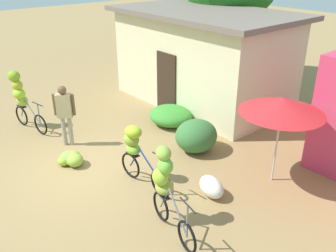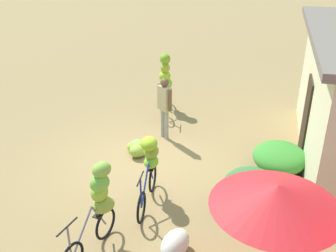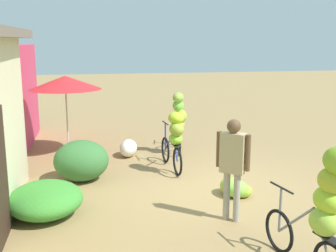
% 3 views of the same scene
% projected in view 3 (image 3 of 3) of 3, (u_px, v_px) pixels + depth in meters
% --- Properties ---
extents(ground_plane, '(60.00, 60.00, 0.00)m').
position_uv_depth(ground_plane, '(222.00, 188.00, 8.38)').
color(ground_plane, '#9A7B4D').
extents(hedge_bush_front_left, '(1.39, 1.28, 0.56)m').
position_uv_depth(hedge_bush_front_left, '(45.00, 199.00, 7.04)').
color(hedge_bush_front_left, '#3D8D32').
rests_on(hedge_bush_front_left, ground).
extents(hedge_bush_front_right, '(1.07, 1.16, 0.87)m').
position_uv_depth(hedge_bush_front_right, '(81.00, 161.00, 8.78)').
color(hedge_bush_front_right, '#376E35').
rests_on(hedge_bush_front_right, ground).
extents(market_umbrella, '(1.85, 1.85, 2.07)m').
position_uv_depth(market_umbrella, '(65.00, 83.00, 10.51)').
color(market_umbrella, beige).
rests_on(market_umbrella, ground).
extents(bicycle_leftmost, '(1.62, 0.50, 1.77)m').
position_uv_depth(bicycle_leftmost, '(325.00, 204.00, 4.94)').
color(bicycle_leftmost, black).
rests_on(bicycle_leftmost, ground).
extents(bicycle_near_pile, '(1.67, 0.40, 1.40)m').
position_uv_depth(bicycle_near_pile, '(175.00, 136.00, 9.25)').
color(bicycle_near_pile, black).
rests_on(bicycle_near_pile, ground).
extents(bicycle_center_loaded, '(1.57, 0.56, 1.64)m').
position_uv_depth(bicycle_center_loaded, '(179.00, 119.00, 10.82)').
color(bicycle_center_loaded, black).
rests_on(bicycle_center_loaded, ground).
extents(banana_pile_on_ground, '(0.76, 0.63, 0.36)m').
position_uv_depth(banana_pile_on_ground, '(234.00, 188.00, 7.93)').
color(banana_pile_on_ground, olive).
rests_on(banana_pile_on_ground, ground).
extents(produce_sack, '(0.79, 0.61, 0.44)m').
position_uv_depth(produce_sack, '(128.00, 148.00, 10.65)').
color(produce_sack, silver).
rests_on(produce_sack, ground).
extents(person_vendor, '(0.41, 0.46, 1.72)m').
position_uv_depth(person_vendor, '(233.00, 159.00, 6.68)').
color(person_vendor, gray).
rests_on(person_vendor, ground).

